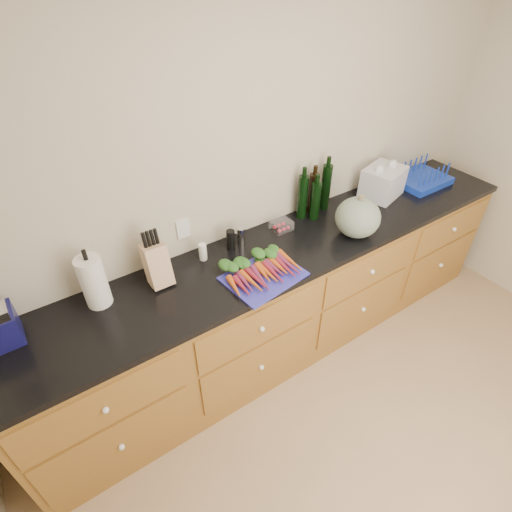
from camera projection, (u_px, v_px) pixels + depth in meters
ground at (422, 488)px, 2.29m from camera, size 4.00×4.00×0.00m
wall_back at (263, 173)px, 2.54m from camera, size 4.10×0.05×2.60m
cabinets at (288, 299)px, 2.85m from camera, size 3.60×0.64×0.90m
countertop at (291, 247)px, 2.56m from camera, size 3.64×0.62×0.04m
cutting_board at (264, 276)px, 2.30m from camera, size 0.47×0.38×0.01m
carrots at (260, 269)px, 2.30m from camera, size 0.42×0.29×0.06m
squash at (358, 217)px, 2.56m from camera, size 0.29×0.29×0.26m
paper_towel at (94, 282)px, 2.05m from camera, size 0.13×0.13×0.30m
knife_block at (157, 264)px, 2.20m from camera, size 0.12×0.12×0.25m
grinder_salt at (203, 252)px, 2.40m from camera, size 0.05×0.05×0.11m
grinder_pepper at (231, 240)px, 2.48m from camera, size 0.05×0.05×0.13m
canister_chrome at (241, 236)px, 2.51m from camera, size 0.05×0.05×0.12m
tomato_box at (281, 226)px, 2.66m from camera, size 0.13×0.11×0.06m
bottles at (314, 194)px, 2.74m from camera, size 0.28×0.14×0.33m
grocery_bag at (383, 182)px, 2.97m from camera, size 0.35×0.31×0.22m
dish_rack at (421, 178)px, 3.17m from camera, size 0.41×0.33×0.17m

